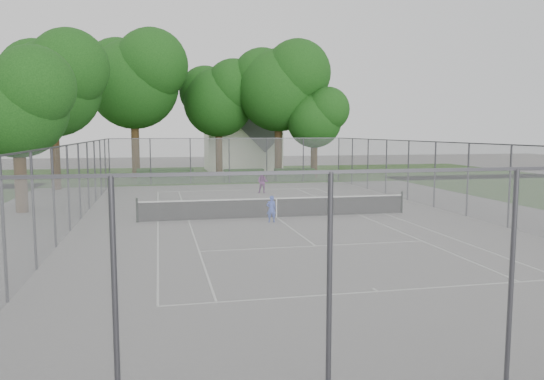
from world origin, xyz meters
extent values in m
plane|color=slate|center=(0.00, 0.00, 0.00)|extent=(120.00, 120.00, 0.00)
cube|color=#234513|center=(0.00, 26.00, 0.00)|extent=(60.00, 20.00, 0.00)
cube|color=silver|center=(0.00, -11.88, 0.01)|extent=(10.97, 0.06, 0.01)
cube|color=silver|center=(0.00, 11.88, 0.01)|extent=(10.97, 0.06, 0.01)
cube|color=silver|center=(-5.49, 0.00, 0.01)|extent=(0.06, 23.77, 0.01)
cube|color=silver|center=(5.49, 0.00, 0.01)|extent=(0.06, 23.77, 0.01)
cube|color=silver|center=(-4.12, 0.00, 0.01)|extent=(0.06, 23.77, 0.01)
cube|color=silver|center=(4.12, 0.00, 0.01)|extent=(0.06, 23.77, 0.01)
cube|color=silver|center=(0.00, -6.40, 0.01)|extent=(8.23, 0.06, 0.01)
cube|color=silver|center=(0.00, 6.40, 0.01)|extent=(8.23, 0.06, 0.01)
cube|color=silver|center=(0.00, 0.00, 0.01)|extent=(0.06, 12.80, 0.01)
cube|color=silver|center=(0.00, -11.73, 0.01)|extent=(0.06, 0.30, 0.01)
cube|color=silver|center=(0.00, 11.73, 0.01)|extent=(0.06, 0.30, 0.01)
cylinder|color=black|center=(-6.39, 0.00, 0.55)|extent=(0.10, 0.10, 1.10)
cylinder|color=black|center=(6.39, 0.00, 0.55)|extent=(0.10, 0.10, 1.10)
cube|color=black|center=(0.00, 0.00, 0.45)|extent=(12.67, 0.01, 0.86)
cube|color=silver|center=(0.00, 0.00, 0.91)|extent=(12.77, 0.03, 0.06)
cube|color=silver|center=(0.00, 0.00, 0.44)|extent=(0.05, 0.02, 0.88)
cylinder|color=#38383D|center=(-9.00, 17.00, 1.75)|extent=(0.08, 0.08, 3.50)
cylinder|color=#38383D|center=(9.00, 17.00, 1.75)|extent=(0.08, 0.08, 3.50)
cube|color=slate|center=(0.00, -17.00, 1.75)|extent=(18.00, 0.02, 3.50)
cube|color=slate|center=(0.00, 17.00, 1.75)|extent=(18.00, 0.02, 3.50)
cube|color=slate|center=(-9.00, 0.00, 1.75)|extent=(0.02, 34.00, 3.50)
cube|color=slate|center=(9.00, 0.00, 1.75)|extent=(0.02, 34.00, 3.50)
cube|color=#38383D|center=(0.00, -17.00, 3.50)|extent=(18.00, 0.05, 0.05)
cube|color=#38383D|center=(0.00, 17.00, 3.50)|extent=(18.00, 0.05, 0.05)
cube|color=#38383D|center=(-9.00, 0.00, 3.50)|extent=(0.05, 34.00, 0.05)
cube|color=#38383D|center=(9.00, 0.00, 3.50)|extent=(0.05, 34.00, 0.05)
cylinder|color=#3A2615|center=(-7.33, 23.14, 2.68)|extent=(0.68, 0.68, 5.36)
sphere|color=#113A10|center=(-7.33, 23.14, 8.03)|extent=(7.63, 7.63, 7.63)
sphere|color=#113A10|center=(-5.80, 21.99, 9.56)|extent=(6.10, 6.10, 6.10)
sphere|color=#113A10|center=(-8.66, 24.09, 9.18)|extent=(5.72, 5.72, 5.72)
cylinder|color=#3A2615|center=(0.08, 24.78, 2.24)|extent=(0.64, 0.64, 4.47)
sphere|color=#113A10|center=(0.08, 24.78, 6.70)|extent=(6.36, 6.36, 6.36)
sphere|color=#113A10|center=(1.35, 23.82, 7.97)|extent=(5.09, 5.09, 5.09)
sphere|color=#113A10|center=(-1.03, 25.57, 7.65)|extent=(4.77, 4.77, 4.77)
cylinder|color=#3A2615|center=(5.10, 22.14, 2.55)|extent=(0.67, 0.67, 5.10)
sphere|color=#113A10|center=(5.10, 22.14, 7.63)|extent=(7.25, 7.25, 7.25)
sphere|color=#113A10|center=(6.55, 21.06, 9.08)|extent=(5.80, 5.80, 5.80)
sphere|color=#113A10|center=(3.83, 23.05, 8.72)|extent=(5.44, 5.44, 5.44)
cylinder|color=#3A2615|center=(7.79, 19.99, 1.66)|extent=(0.59, 0.59, 3.32)
sphere|color=#113A10|center=(7.79, 19.99, 4.97)|extent=(4.72, 4.72, 4.72)
sphere|color=#113A10|center=(8.74, 19.28, 5.91)|extent=(3.77, 3.77, 3.77)
sphere|color=#113A10|center=(6.97, 20.58, 5.68)|extent=(3.54, 3.54, 3.54)
cylinder|color=#3A2615|center=(-12.43, 15.02, 2.32)|extent=(0.65, 0.65, 4.64)
sphere|color=#113A10|center=(-12.43, 15.02, 6.95)|extent=(6.60, 6.60, 6.60)
sphere|color=#113A10|center=(-11.11, 14.03, 8.27)|extent=(5.28, 5.28, 5.28)
sphere|color=#113A10|center=(-13.58, 15.84, 7.94)|extent=(4.95, 4.95, 4.95)
cylinder|color=#3A2615|center=(-12.17, 4.28, 1.74)|extent=(0.59, 0.59, 3.48)
sphere|color=#113A10|center=(-12.17, 4.28, 5.21)|extent=(4.95, 4.95, 4.95)
sphere|color=#113A10|center=(-11.18, 3.54, 6.20)|extent=(3.96, 3.96, 3.96)
sphere|color=#113A10|center=(-13.03, 4.90, 5.95)|extent=(3.71, 3.71, 3.71)
cube|color=#1B4114|center=(-4.90, 18.48, 0.55)|extent=(4.38, 1.32, 1.10)
cube|color=#1B4114|center=(1.28, 17.90, 0.50)|extent=(3.20, 0.91, 1.00)
cube|color=#1B4114|center=(5.57, 18.16, 0.48)|extent=(3.23, 1.18, 0.97)
cube|color=white|center=(3.18, 30.70, 2.81)|extent=(7.48, 5.61, 5.61)
cube|color=#4F4F55|center=(3.18, 30.70, 5.61)|extent=(7.41, 5.80, 7.41)
imported|color=blue|center=(-0.50, -1.20, 0.60)|extent=(0.44, 0.30, 1.20)
imported|color=#702673|center=(1.25, 9.80, 0.73)|extent=(0.86, 0.78, 1.46)
camera|label=1|loc=(-5.38, -24.15, 4.08)|focal=35.00mm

